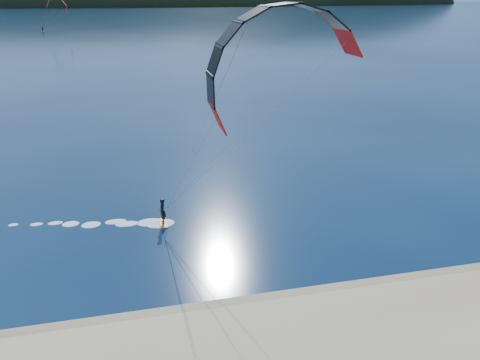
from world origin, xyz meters
name	(u,v)px	position (x,y,z in m)	size (l,w,h in m)	color
wet_sand	(189,320)	(0.00, 4.50, 0.05)	(220.00, 2.50, 0.10)	#8E7852
headland	(130,5)	(0.63, 745.28, 0.00)	(1200.00, 310.00, 140.00)	black
kitesurfer_near	(278,90)	(5.88, 9.71, 10.19)	(22.03, 8.70, 14.66)	gold
kitesurfer_far	(57,9)	(-31.22, 201.54, 9.33)	(12.65, 8.20, 13.18)	gold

